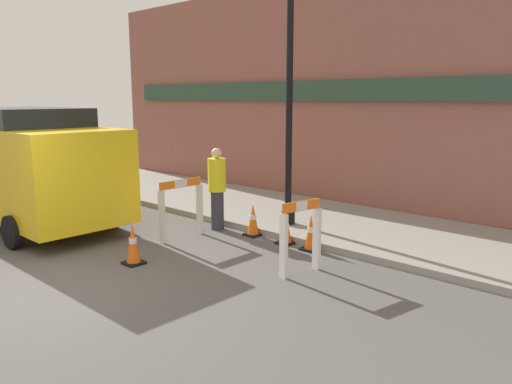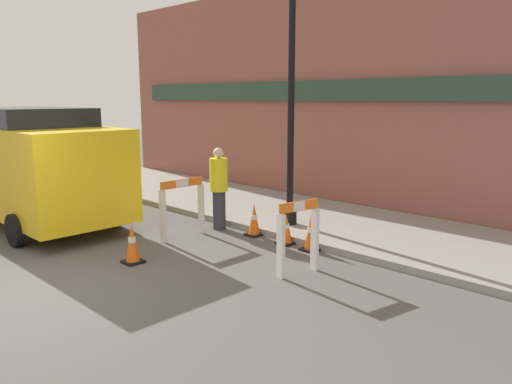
{
  "view_description": "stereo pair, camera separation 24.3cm",
  "coord_description": "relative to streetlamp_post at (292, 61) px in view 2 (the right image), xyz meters",
  "views": [
    {
      "loc": [
        6.47,
        -2.4,
        2.63
      ],
      "look_at": [
        0.62,
        3.89,
        1.0
      ],
      "focal_mm": 35.0,
      "sensor_mm": 36.0,
      "label": 1
    },
    {
      "loc": [
        6.65,
        -2.23,
        2.63
      ],
      "look_at": [
        0.62,
        3.89,
        1.0
      ],
      "focal_mm": 35.0,
      "sensor_mm": 36.0,
      "label": 2
    }
  ],
  "objects": [
    {
      "name": "traffic_cone_1",
      "position": [
        1.17,
        -0.8,
        -3.0
      ],
      "size": [
        0.3,
        0.3,
        0.64
      ],
      "color": "black",
      "rests_on": "ground_plane"
    },
    {
      "name": "streetlamp_post",
      "position": [
        0.0,
        0.0,
        0.0
      ],
      "size": [
        0.44,
        0.44,
        4.93
      ],
      "color": "black",
      "rests_on": "sidewalk_slab"
    },
    {
      "name": "traffic_cone_0",
      "position": [
        -0.45,
        -3.34,
        -2.98
      ],
      "size": [
        0.3,
        0.3,
        0.67
      ],
      "color": "black",
      "rests_on": "ground_plane"
    },
    {
      "name": "barricade_1",
      "position": [
        1.76,
        -1.85,
        -2.72
      ],
      "size": [
        0.27,
        0.73,
        1.12
      ],
      "rotation": [
        0.0,
        0.0,
        7.66
      ],
      "color": "white",
      "rests_on": "ground_plane"
    },
    {
      "name": "traffic_cone_2",
      "position": [
        -0.21,
        -0.8,
        -3.01
      ],
      "size": [
        0.3,
        0.3,
        0.63
      ],
      "color": "black",
      "rests_on": "ground_plane"
    },
    {
      "name": "barricade_0",
      "position": [
        -1.08,
        -1.85,
        -2.69
      ],
      "size": [
        0.13,
        0.96,
        1.13
      ],
      "rotation": [
        0.0,
        0.0,
        4.71
      ],
      "color": "white",
      "rests_on": "ground_plane"
    },
    {
      "name": "work_van",
      "position": [
        -4.45,
        -3.32,
        -1.99
      ],
      "size": [
        5.54,
        2.14,
        2.42
      ],
      "color": "yellow",
      "rests_on": "ground_plane"
    },
    {
      "name": "ground_plane",
      "position": [
        -0.28,
        -5.2,
        -3.31
      ],
      "size": [
        60.0,
        60.0,
        0.0
      ],
      "primitive_type": "plane",
      "color": "#565451"
    },
    {
      "name": "sidewalk_slab",
      "position": [
        -0.28,
        0.92,
        -3.25
      ],
      "size": [
        18.0,
        3.25,
        0.13
      ],
      "color": "gray",
      "rests_on": "ground_plane"
    },
    {
      "name": "storefront_facade",
      "position": [
        -0.28,
        2.62,
        -0.56
      ],
      "size": [
        18.0,
        0.22,
        5.5
      ],
      "color": "#93564C",
      "rests_on": "ground_plane"
    },
    {
      "name": "person_worker",
      "position": [
        -1.06,
        -0.95,
        -2.42
      ],
      "size": [
        0.49,
        0.49,
        1.65
      ],
      "rotation": [
        0.0,
        0.0,
        -0.55
      ],
      "color": "#33333D",
      "rests_on": "ground_plane"
    },
    {
      "name": "traffic_cone_3",
      "position": [
        0.6,
        -0.8,
        -3.03
      ],
      "size": [
        0.3,
        0.3,
        0.58
      ],
      "color": "black",
      "rests_on": "ground_plane"
    }
  ]
}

